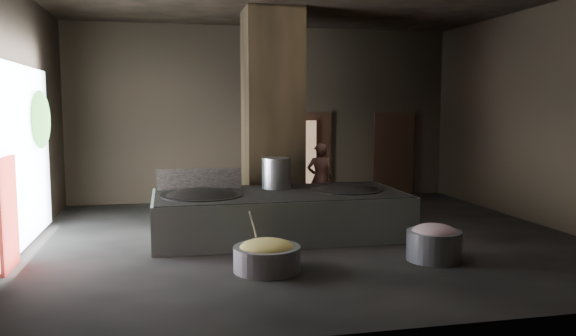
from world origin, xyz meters
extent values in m
cube|color=black|center=(0.00, 0.00, -0.05)|extent=(10.00, 9.00, 0.10)
cube|color=black|center=(0.00, 4.55, 2.25)|extent=(10.00, 0.10, 4.50)
cube|color=black|center=(0.00, -4.55, 2.25)|extent=(10.00, 0.10, 4.50)
cube|color=black|center=(-5.05, 0.00, 2.25)|extent=(0.10, 9.00, 4.50)
cube|color=black|center=(5.05, 0.00, 2.25)|extent=(0.10, 9.00, 4.50)
cube|color=black|center=(-0.30, 1.90, 2.25)|extent=(1.20, 1.20, 4.50)
cube|color=#B7CBBA|center=(-0.49, 0.24, 0.41)|extent=(4.69, 2.25, 0.82)
cube|color=black|center=(-0.49, 0.24, 0.82)|extent=(4.59, 2.20, 0.03)
ellipsoid|color=black|center=(-1.94, 0.19, 0.75)|extent=(1.48, 1.48, 0.41)
cylinder|color=black|center=(-1.94, 0.19, 0.82)|extent=(1.51, 1.51, 0.05)
ellipsoid|color=black|center=(0.86, 0.29, 0.75)|extent=(1.38, 1.38, 0.39)
cylinder|color=black|center=(0.86, 0.29, 0.82)|extent=(1.41, 1.41, 0.05)
cylinder|color=#ADB1B5|center=(-0.44, 0.79, 1.13)|extent=(0.57, 0.57, 0.61)
cube|color=black|center=(-1.94, 0.99, 1.03)|extent=(1.63, 0.06, 0.41)
imported|color=brown|center=(0.85, 2.17, 0.81)|extent=(0.60, 0.39, 1.62)
cylinder|color=gray|center=(-1.13, -1.99, 0.18)|extent=(1.17, 1.17, 0.37)
ellipsoid|color=#97B256|center=(-1.13, -1.99, 0.35)|extent=(0.82, 0.82, 0.25)
cylinder|color=#ADB1B5|center=(-1.28, -1.84, 0.55)|extent=(0.26, 0.34, 0.71)
cylinder|color=gray|center=(1.58, -1.98, 0.24)|extent=(1.06, 1.06, 0.48)
ellipsoid|color=#A5636F|center=(1.58, -1.98, 0.45)|extent=(0.72, 0.72, 0.27)
cube|color=black|center=(1.20, 4.45, 1.10)|extent=(1.18, 0.08, 2.38)
cube|color=#8C6647|center=(0.91, 4.33, 1.05)|extent=(0.87, 0.04, 2.06)
cube|color=black|center=(3.60, 4.45, 1.10)|extent=(1.18, 0.08, 2.38)
cube|color=#8C6647|center=(3.45, 4.44, 1.05)|extent=(0.87, 0.04, 2.07)
cube|color=white|center=(-4.95, 0.20, 1.60)|extent=(0.04, 4.20, 3.10)
cube|color=maroon|center=(-4.88, -1.10, 0.85)|extent=(0.05, 0.90, 1.70)
ellipsoid|color=#194714|center=(-4.85, 1.30, 2.20)|extent=(0.28, 1.10, 1.10)
camera|label=1|loc=(-2.56, -10.03, 2.43)|focal=35.00mm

